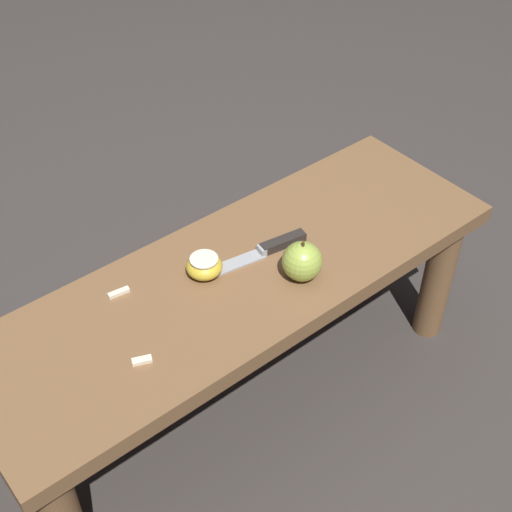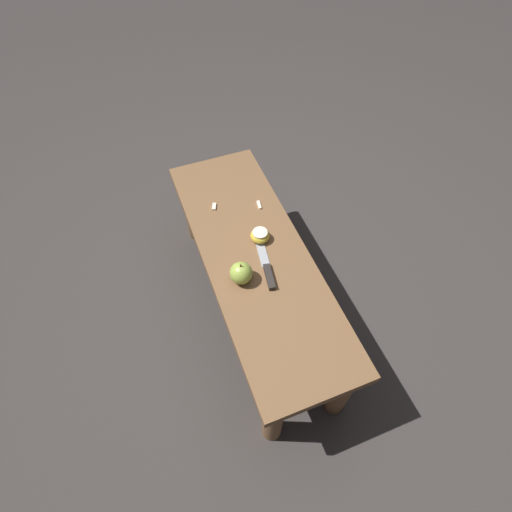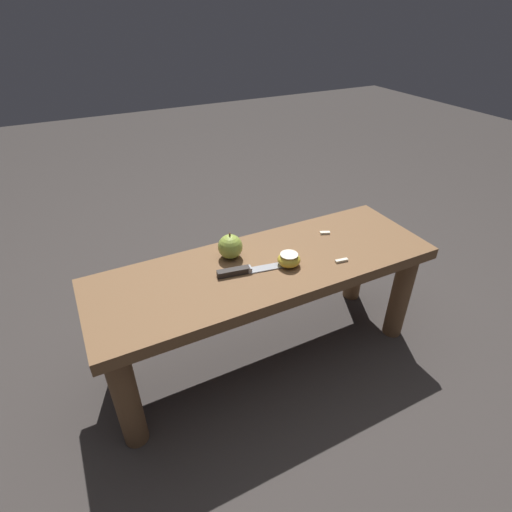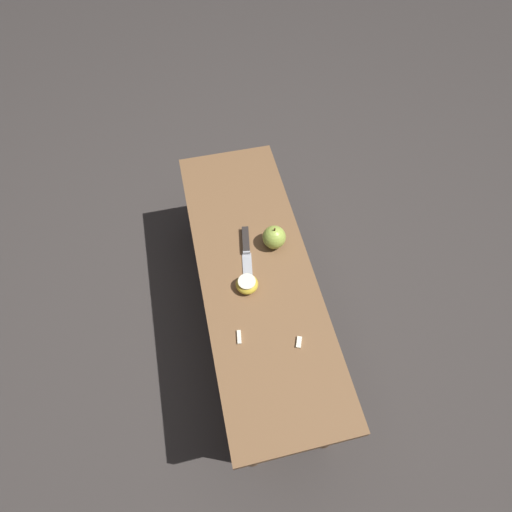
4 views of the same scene
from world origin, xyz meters
name	(u,v)px [view 2 (image 2 of 4)]	position (x,y,z in m)	size (l,w,h in m)	color
ground_plane	(255,308)	(0.00, 0.00, 0.00)	(8.00, 8.00, 0.00)	#383330
wooden_bench	(255,267)	(0.00, 0.00, 0.33)	(1.16, 0.39, 0.42)	brown
knife	(268,271)	(0.09, 0.01, 0.43)	(0.23, 0.06, 0.02)	#9EA0A5
apple_whole	(241,273)	(0.09, -0.09, 0.46)	(0.08, 0.08, 0.09)	#9EB747
apple_cut	(260,235)	(-0.06, 0.04, 0.44)	(0.07, 0.07, 0.04)	gold
apple_slice_near_knife	(214,207)	(-0.29, -0.07, 0.42)	(0.04, 0.03, 0.01)	silver
apple_slice_center	(259,205)	(-0.23, 0.10, 0.42)	(0.05, 0.02, 0.01)	silver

